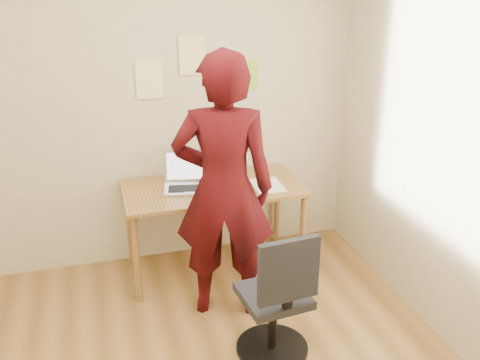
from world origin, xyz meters
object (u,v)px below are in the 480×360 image
object	(u,v)px
laptop	(188,181)
office_chair	(277,305)
phone	(248,193)
desk	(213,197)
person	(224,189)

from	to	relation	value
laptop	office_chair	xyz separation A→B (m)	(0.32, -1.19, -0.41)
phone	office_chair	world-z (taller)	office_chair
phone	desk	bearing A→B (deg)	148.44
laptop	phone	distance (m)	0.48
office_chair	desk	bearing A→B (deg)	90.58
desk	office_chair	world-z (taller)	office_chair
phone	office_chair	xyz separation A→B (m)	(-0.09, -0.94, -0.36)
person	office_chair	bearing A→B (deg)	123.00
laptop	phone	size ratio (longest dim) A/B	3.63
desk	laptop	distance (m)	0.24
person	laptop	bearing A→B (deg)	-60.45
office_chair	laptop	bearing A→B (deg)	99.38
office_chair	person	size ratio (longest dim) A/B	0.48
office_chair	phone	bearing A→B (deg)	78.71
phone	person	size ratio (longest dim) A/B	0.06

